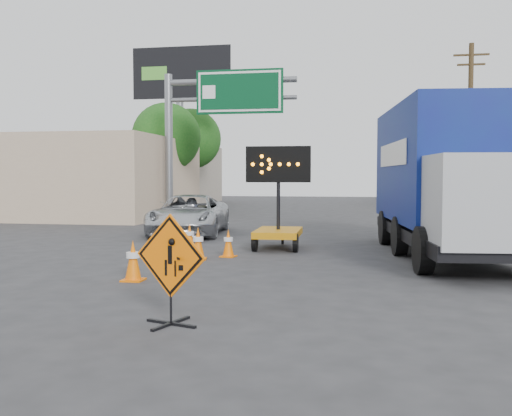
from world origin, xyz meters
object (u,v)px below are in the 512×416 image
(construction_sign, at_px, (171,266))
(arrow_board, at_px, (278,226))
(box_truck, at_px, (447,187))
(pickup_truck, at_px, (189,215))

(construction_sign, distance_m, arrow_board, 8.57)
(arrow_board, xyz_separation_m, box_truck, (4.52, -0.75, 1.14))
(box_truck, bearing_deg, pickup_truck, 147.73)
(pickup_truck, height_order, box_truck, box_truck)
(arrow_board, bearing_deg, construction_sign, -93.11)
(pickup_truck, bearing_deg, construction_sign, -80.74)
(construction_sign, distance_m, pickup_truck, 12.35)
(box_truck, bearing_deg, arrow_board, 164.88)
(construction_sign, bearing_deg, arrow_board, 106.74)
(construction_sign, height_order, arrow_board, arrow_board)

